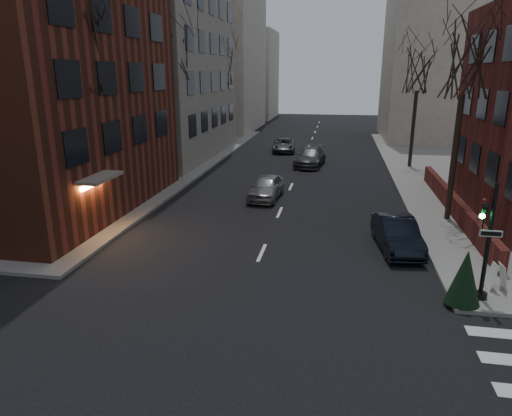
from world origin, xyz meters
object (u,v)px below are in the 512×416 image
Objects in this scene: streetlamp_near at (162,125)px; car_lane_silver at (266,187)px; tree_left_a at (78,49)px; tree_right_a at (467,60)px; car_lane_far at (284,145)px; car_lane_gray at (310,157)px; traffic_signal at (485,249)px; sandwich_board at (497,276)px; tree_left_b at (171,51)px; tree_left_c at (221,66)px; evergreen_shrub at (465,277)px; parked_sedan at (397,234)px; streetlamp_far at (232,104)px; tree_right_b at (419,71)px.

car_lane_silver is (7.01, -1.27, -3.52)m from streetlamp_near.
streetlamp_near is 1.49× the size of car_lane_silver.
tree_left_a is 18.05m from tree_right_a.
car_lane_gray is at bearing -71.11° from car_lane_far.
traffic_signal is 0.95× the size of car_lane_silver.
car_lane_silver is at bearing 164.72° from tree_right_a.
tree_right_a reaches higher than car_lane_silver.
traffic_signal is at bearing -76.28° from car_lane_far.
traffic_signal is 4.24× the size of sandwich_board.
tree_left_b reaches higher than tree_right_a.
evergreen_shrub is (16.10, -31.48, -6.95)m from tree_left_c.
parked_sedan is at bearing -2.11° from tree_left_a.
tree_left_c is 4.33m from streetlamp_far.
traffic_signal is 0.64× the size of streetlamp_far.
streetlamp_far is (-17.00, 24.00, -3.79)m from tree_right_a.
car_lane_far is (-11.00, 6.12, -6.95)m from tree_right_b.
streetlamp_far is at bearing 90.00° from streetlamp_near.
tree_right_a is at bearing -11.60° from car_lane_silver.
car_lane_gray is 2.73× the size of evergreen_shrub.
car_lane_gray reaches higher than car_lane_far.
car_lane_silver is at bearing -68.45° from tree_left_c.
tree_right_b is at bearing -34.57° from car_lane_far.
tree_right_b is (17.60, 6.00, -1.33)m from tree_left_b.
streetlamp_far is 1.46× the size of parked_sedan.
tree_left_c is 2.30× the size of car_lane_silver.
traffic_signal is at bearing -45.46° from tree_left_b.
car_lane_gray is (9.60, -8.51, -7.29)m from tree_left_c.
tree_left_a is at bearing -134.36° from tree_right_b.
sandwich_board is at bearing -62.26° from streetlamp_far.
streetlamp_near is 17.57m from car_lane_far.
streetlamp_near is at bearing 173.41° from car_lane_silver.
tree_left_a is 19.66m from sandwich_board.
streetlamp_far is (-16.14, 33.01, 2.33)m from traffic_signal.
tree_left_a is 1.63× the size of streetlamp_far.
tree_right_b is at bearing -24.44° from tree_left_c.
tree_left_c is 35.69m from sandwich_board.
tree_left_a is 1.06× the size of tree_left_c.
tree_left_b is 14.03m from tree_left_c.
tree_left_b is 16.09m from car_lane_far.
traffic_signal is 0.37× the size of tree_left_b.
tree_left_b reaches higher than tree_left_c.
tree_right_a reaches higher than sandwich_board.
tree_left_c reaches higher than sandwich_board.
tree_right_b is 16.55m from car_lane_silver.
traffic_signal is 5.12m from parked_sedan.
tree_right_b is at bearing 87.85° from traffic_signal.
sandwich_board is (10.93, -28.31, -0.01)m from car_lane_far.
evergreen_shrub is at bearing -47.36° from tree_left_b.
tree_left_c is 18.40m from streetlamp_near.
car_lane_silver is (-6.93, 7.26, 0.01)m from parked_sedan.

